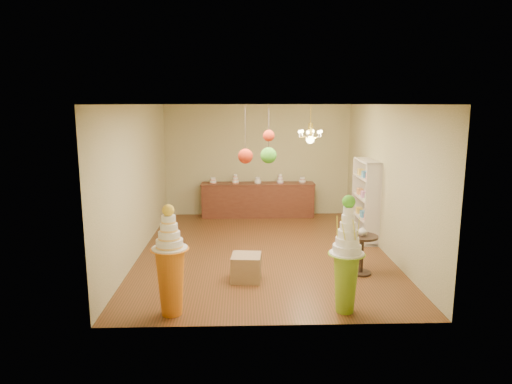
{
  "coord_description": "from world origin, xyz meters",
  "views": [
    {
      "loc": [
        -0.43,
        -9.08,
        3.01
      ],
      "look_at": [
        -0.14,
        0.0,
        1.25
      ],
      "focal_mm": 32.0,
      "sensor_mm": 36.0,
      "label": 1
    }
  ],
  "objects_px": {
    "pedestal_green": "(346,267)",
    "round_table": "(362,249)",
    "pedestal_orange": "(171,271)",
    "sideboard": "(258,199)"
  },
  "relations": [
    {
      "from": "sideboard",
      "to": "round_table",
      "type": "bearing_deg",
      "value": -68.47
    },
    {
      "from": "pedestal_orange",
      "to": "sideboard",
      "type": "height_order",
      "value": "pedestal_orange"
    },
    {
      "from": "pedestal_green",
      "to": "pedestal_orange",
      "type": "height_order",
      "value": "pedestal_green"
    },
    {
      "from": "pedestal_green",
      "to": "pedestal_orange",
      "type": "distance_m",
      "value": 2.53
    },
    {
      "from": "pedestal_green",
      "to": "sideboard",
      "type": "distance_m",
      "value": 5.92
    },
    {
      "from": "pedestal_green",
      "to": "round_table",
      "type": "relative_size",
      "value": 2.45
    },
    {
      "from": "pedestal_orange",
      "to": "round_table",
      "type": "xyz_separation_m",
      "value": [
        3.16,
        1.5,
        -0.19
      ]
    },
    {
      "from": "pedestal_green",
      "to": "pedestal_orange",
      "type": "bearing_deg",
      "value": 180.0
    },
    {
      "from": "pedestal_green",
      "to": "round_table",
      "type": "distance_m",
      "value": 1.64
    },
    {
      "from": "pedestal_orange",
      "to": "round_table",
      "type": "relative_size",
      "value": 2.29
    }
  ]
}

